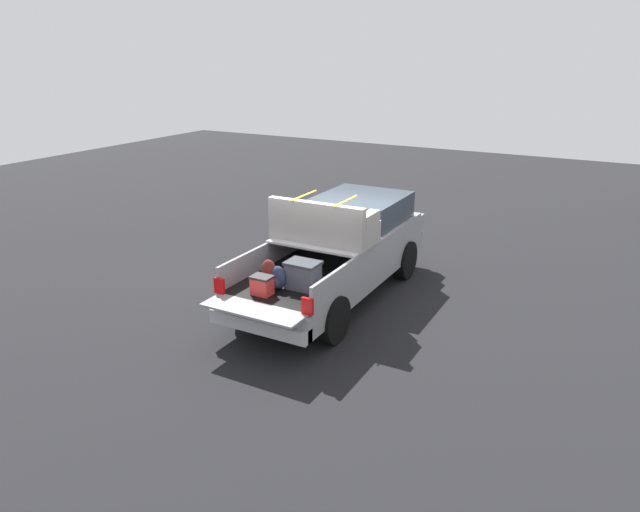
# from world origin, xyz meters

# --- Properties ---
(ground_plane) EXTENTS (40.00, 40.00, 0.00)m
(ground_plane) POSITION_xyz_m (0.00, 0.00, 0.00)
(ground_plane) COLOR black
(pickup_truck) EXTENTS (6.05, 2.06, 2.23)m
(pickup_truck) POSITION_xyz_m (0.37, -0.00, 0.98)
(pickup_truck) COLOR gray
(pickup_truck) RESTS_ON ground_plane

